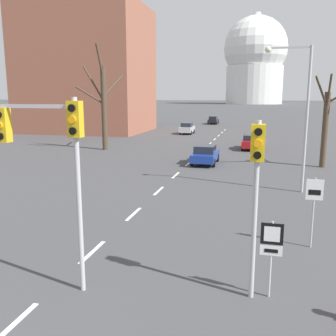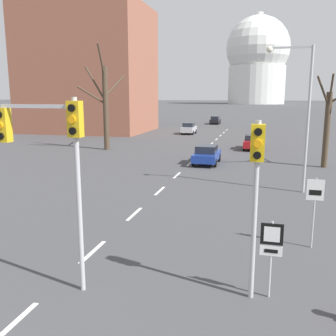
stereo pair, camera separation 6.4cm
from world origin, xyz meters
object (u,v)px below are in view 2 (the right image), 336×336
(traffic_signal_near_right, at_px, (256,177))
(sedan_mid_centre, at_px, (215,120))
(sedan_far_left, at_px, (189,128))
(traffic_signal_centre_tall, at_px, (51,146))
(route_sign_post, at_px, (271,247))
(sedan_near_left, at_px, (207,154))
(speed_limit_sign, at_px, (315,201))
(street_lamp_right, at_px, (300,103))
(sedan_near_right, at_px, (252,142))

(traffic_signal_near_right, height_order, sedan_mid_centre, traffic_signal_near_right)
(sedan_mid_centre, relative_size, sedan_far_left, 1.15)
(sedan_mid_centre, bearing_deg, traffic_signal_centre_tall, -86.82)
(route_sign_post, relative_size, sedan_near_left, 0.52)
(route_sign_post, xyz_separation_m, speed_limit_sign, (1.56, 3.97, 0.29))
(street_lamp_right, xyz_separation_m, sedan_far_left, (-12.41, 30.90, -4.27))
(street_lamp_right, height_order, sedan_near_right, street_lamp_right)
(traffic_signal_centre_tall, relative_size, sedan_far_left, 1.45)
(traffic_signal_near_right, relative_size, speed_limit_sign, 1.87)
(route_sign_post, xyz_separation_m, sedan_far_left, (-10.84, 43.28, -0.67))
(sedan_far_left, bearing_deg, sedan_near_right, -55.78)
(traffic_signal_centre_tall, xyz_separation_m, street_lamp_right, (7.54, 13.28, 0.90))
(sedan_near_left, bearing_deg, route_sign_post, -76.67)
(traffic_signal_near_right, height_order, traffic_signal_centre_tall, traffic_signal_centre_tall)
(route_sign_post, bearing_deg, speed_limit_sign, 68.56)
(traffic_signal_near_right, height_order, sedan_near_right, traffic_signal_near_right)
(traffic_signal_centre_tall, distance_m, sedan_mid_centre, 64.25)
(route_sign_post, xyz_separation_m, sedan_mid_centre, (-9.54, 63.16, -0.71))
(sedan_near_left, height_order, sedan_far_left, sedan_far_left)
(speed_limit_sign, xyz_separation_m, sedan_far_left, (-12.40, 39.31, -0.96))
(route_sign_post, bearing_deg, traffic_signal_near_right, -166.11)
(traffic_signal_near_right, distance_m, sedan_mid_centre, 63.98)
(traffic_signal_centre_tall, xyz_separation_m, sedan_near_right, (4.53, 30.36, -3.40))
(speed_limit_sign, distance_m, sedan_far_left, 41.23)
(traffic_signal_near_right, relative_size, sedan_near_left, 1.16)
(speed_limit_sign, bearing_deg, traffic_signal_near_right, -116.53)
(route_sign_post, bearing_deg, sedan_mid_centre, 98.59)
(traffic_signal_centre_tall, bearing_deg, sedan_near_right, 81.50)
(speed_limit_sign, distance_m, sedan_near_right, 25.68)
(sedan_mid_centre, bearing_deg, sedan_far_left, -93.76)
(street_lamp_right, distance_m, sedan_near_left, 10.84)
(sedan_near_left, relative_size, sedan_far_left, 1.11)
(sedan_near_right, relative_size, sedan_far_left, 1.09)
(street_lamp_right, bearing_deg, sedan_far_left, 111.88)
(traffic_signal_near_right, distance_m, sedan_far_left, 44.69)
(sedan_near_left, distance_m, sedan_mid_centre, 43.37)
(speed_limit_sign, xyz_separation_m, sedan_near_right, (-3.00, 25.48, -1.00))
(traffic_signal_centre_tall, bearing_deg, route_sign_post, 8.60)
(route_sign_post, height_order, sedan_near_right, route_sign_post)
(traffic_signal_near_right, xyz_separation_m, sedan_mid_centre, (-9.05, 63.28, -2.65))
(traffic_signal_near_right, distance_m, route_sign_post, 2.01)
(traffic_signal_near_right, bearing_deg, sedan_near_right, 91.86)
(street_lamp_right, bearing_deg, sedan_near_left, 129.44)
(traffic_signal_centre_tall, bearing_deg, sedan_mid_centre, 93.18)
(sedan_near_right, bearing_deg, sedan_near_left, -109.43)
(speed_limit_sign, distance_m, sedan_near_left, 17.31)
(traffic_signal_centre_tall, height_order, sedan_near_left, traffic_signal_centre_tall)
(sedan_mid_centre, distance_m, sedan_far_left, 19.92)
(traffic_signal_centre_tall, xyz_separation_m, sedan_mid_centre, (-3.56, 64.06, -3.41))
(traffic_signal_centre_tall, distance_m, sedan_far_left, 44.58)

